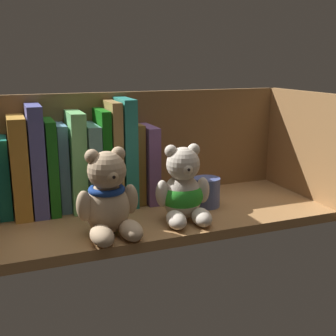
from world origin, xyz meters
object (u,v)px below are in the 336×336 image
object	(u,v)px
book_3	(36,159)
teddy_bear_smaller	(183,191)
book_5	(62,167)
book_9	(112,153)
book_11	(135,162)
book_1	(3,177)
book_4	(50,165)
book_2	(19,166)
book_6	(75,160)
book_8	(102,157)
book_12	(146,162)
teddy_bear_larger	(108,199)
book_10	(124,151)
pillar_candle	(206,192)
book_7	(90,165)

from	to	relation	value
book_3	teddy_bear_smaller	world-z (taller)	book_3
book_5	teddy_bear_smaller	xyz separation A→B (cm)	(21.15, -15.84, -3.15)
book_9	book_11	bearing A→B (deg)	0.00
book_1	book_4	bearing A→B (deg)	0.00
book_2	book_5	size ratio (longest dim) A/B	1.11
teddy_bear_smaller	book_5	bearing A→B (deg)	143.18
book_3	book_4	distance (cm)	3.16
book_6	book_8	size ratio (longest dim) A/B	0.99
book_8	book_4	bearing A→B (deg)	180.00
book_5	book_9	world-z (taller)	book_9
book_9	teddy_bear_smaller	xyz separation A→B (cm)	(10.22, -15.84, -5.33)
book_3	book_8	world-z (taller)	book_3
book_2	book_12	size ratio (longest dim) A/B	1.19
book_3	book_9	bearing A→B (deg)	0.00
book_4	book_9	size ratio (longest dim) A/B	0.86
book_6	teddy_bear_larger	world-z (taller)	book_6
book_9	book_11	world-z (taller)	book_9
book_10	book_12	xyz separation A→B (cm)	(5.05, 0.00, -3.07)
teddy_bear_larger	pillar_candle	xyz separation A→B (cm)	(23.65, 8.16, -3.69)
pillar_candle	book_1	bearing A→B (deg)	166.58
book_6	book_10	xyz separation A→B (cm)	(10.84, 0.00, 1.19)
book_8	book_12	bearing A→B (deg)	0.00
book_3	book_6	world-z (taller)	book_3
book_4	teddy_bear_larger	world-z (taller)	book_4
book_7	pillar_candle	size ratio (longest dim) A/B	2.85
book_7	book_9	bearing A→B (deg)	0.00
book_6	teddy_bear_larger	bearing A→B (deg)	-81.16
book_8	book_10	distance (cm)	5.21
book_1	book_2	size ratio (longest dim) A/B	0.80
book_1	book_9	world-z (taller)	book_9
book_4	book_12	xyz separation A→B (cm)	(21.07, 0.00, -1.18)
book_9	book_11	size ratio (longest dim) A/B	1.28
book_5	pillar_candle	size ratio (longest dim) A/B	2.88
book_2	book_3	xyz separation A→B (cm)	(3.42, 0.00, 1.07)
teddy_bear_smaller	book_12	bearing A→B (deg)	98.72
book_4	book_7	distance (cm)	8.35
book_11	teddy_bear_larger	xyz separation A→B (cm)	(-10.59, -17.95, -1.97)
book_1	pillar_candle	distance (cm)	42.49
book_12	teddy_bear_smaller	bearing A→B (deg)	-81.28
book_12	book_6	bearing A→B (deg)	180.00
book_3	book_12	size ratio (longest dim) A/B	1.32
book_1	book_9	bearing A→B (deg)	0.00
book_6	teddy_bear_smaller	xyz separation A→B (cm)	(18.31, -15.84, -4.42)
book_2	book_8	bearing A→B (deg)	0.00
book_10	book_11	world-z (taller)	book_10
book_3	pillar_candle	world-z (taller)	book_3
teddy_bear_smaller	book_10	bearing A→B (deg)	115.26
book_11	book_12	xyz separation A→B (cm)	(2.50, 0.00, -0.28)
pillar_candle	book_5	bearing A→B (deg)	161.51
book_9	pillar_candle	bearing A→B (deg)	-28.09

